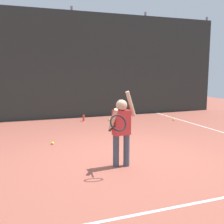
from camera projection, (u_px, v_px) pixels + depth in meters
ground_plane at (124, 155)px, 5.59m from camera, size 20.00×20.00×0.00m
court_line_baseline at (190, 204)px, 3.52m from camera, size 9.00×0.05×0.00m
court_line_sideline at (221, 132)px, 7.66m from camera, size 0.05×9.00×0.00m
back_fence_windscreen at (73, 65)px, 9.75m from camera, size 11.76×0.08×3.78m
fence_post_2 at (73, 63)px, 9.79m from camera, size 0.09×0.09×3.93m
fence_post_3 at (145, 64)px, 10.76m from camera, size 0.09×0.09×3.93m
fence_post_4 at (205, 65)px, 11.73m from camera, size 0.09×0.09×3.93m
tennis_player at (121, 127)px, 4.80m from camera, size 0.67×0.62×1.35m
water_bottle at (84, 118)px, 9.29m from camera, size 0.07×0.07×0.22m
tennis_ball_0 at (53, 143)px, 6.35m from camera, size 0.07×0.07×0.07m
tennis_ball_1 at (174, 119)px, 9.44m from camera, size 0.07×0.07×0.07m
tennis_ball_2 at (109, 120)px, 9.41m from camera, size 0.07×0.07×0.07m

